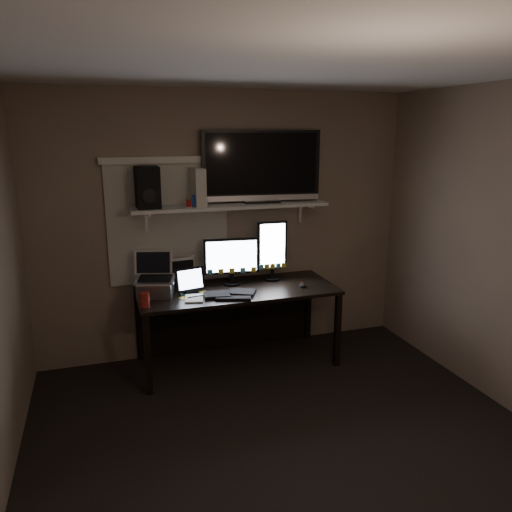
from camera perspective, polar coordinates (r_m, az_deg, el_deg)
name	(u,v)px	position (r m, az deg, el deg)	size (l,w,h in m)	color
floor	(295,451)	(3.67, 4.45, -21.37)	(3.60, 3.60, 0.00)	black
ceiling	(303,63)	(3.02, 5.41, 21.09)	(3.60, 3.60, 0.00)	silver
back_wall	(226,226)	(4.79, -3.42, 3.49)	(3.60, 3.60, 0.00)	#6B5A4D
window_blinds	(169,224)	(4.66, -9.96, 3.63)	(1.10, 0.02, 1.10)	beige
desk	(234,303)	(4.73, -2.53, -5.37)	(1.80, 0.75, 0.73)	black
wall_shelf	(231,206)	(4.58, -2.91, 5.75)	(1.80, 0.35, 0.03)	#B8B8B3
monitor_landscape	(232,261)	(4.63, -2.82, -0.60)	(0.51, 0.05, 0.45)	black
monitor_portrait	(272,250)	(4.77, 1.85, 0.65)	(0.29, 0.05, 0.58)	black
keyboard	(230,294)	(4.39, -3.02, -4.32)	(0.46, 0.18, 0.03)	black
mouse	(303,285)	(4.63, 5.39, -3.34)	(0.06, 0.10, 0.04)	black
notepad	(194,298)	(4.32, -7.10, -4.83)	(0.15, 0.22, 0.01)	silver
tablet	(190,281)	(4.44, -7.55, -2.80)	(0.27, 0.11, 0.23)	black
file_sorter	(182,272)	(4.70, -8.47, -1.77)	(0.20, 0.09, 0.25)	black
laptop	(155,275)	(4.40, -11.46, -2.16)	(0.33, 0.27, 0.38)	silver
cup	(145,300)	(4.18, -12.62, -4.91)	(0.08, 0.08, 0.12)	maroon
sticky_notes	(193,297)	(4.38, -7.19, -4.63)	(0.30, 0.22, 0.00)	gold
tv	(261,167)	(4.67, 0.60, 10.19)	(1.10, 0.20, 0.66)	black
game_console	(198,187)	(4.51, -6.67, 7.85)	(0.09, 0.28, 0.33)	beige
speaker	(147,187)	(4.43, -12.30, 7.67)	(0.19, 0.24, 0.36)	black
bottles	(197,198)	(4.46, -6.77, 6.60)	(0.23, 0.05, 0.15)	#A50F0C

